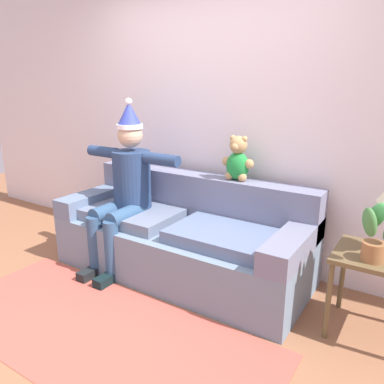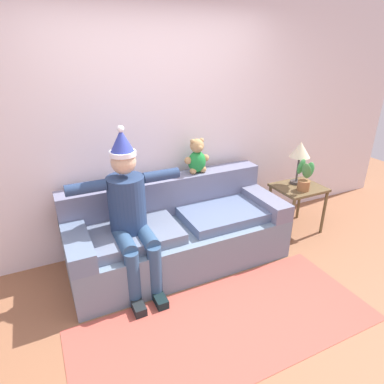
{
  "view_description": "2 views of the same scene",
  "coord_description": "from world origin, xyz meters",
  "px_view_note": "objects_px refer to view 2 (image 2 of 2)",
  "views": [
    {
      "loc": [
        1.74,
        -1.54,
        1.64
      ],
      "look_at": [
        0.15,
        0.93,
        0.79
      ],
      "focal_mm": 35.33,
      "sensor_mm": 36.0,
      "label": 1
    },
    {
      "loc": [
        -1.15,
        -1.75,
        2.12
      ],
      "look_at": [
        0.14,
        0.94,
        0.79
      ],
      "focal_mm": 31.01,
      "sensor_mm": 36.0,
      "label": 2
    }
  ],
  "objects_px": {
    "side_table": "(298,193)",
    "potted_plant": "(305,176)",
    "couch": "(177,232)",
    "teddy_bear": "(197,157)",
    "table_lamp": "(300,152)",
    "person_seated": "(130,211)"
  },
  "relations": [
    {
      "from": "person_seated",
      "to": "side_table",
      "type": "distance_m",
      "value": 2.1
    },
    {
      "from": "person_seated",
      "to": "potted_plant",
      "type": "xyz_separation_m",
      "value": [
        2.04,
        0.01,
        -0.01
      ]
    },
    {
      "from": "teddy_bear",
      "to": "side_table",
      "type": "distance_m",
      "value": 1.34
    },
    {
      "from": "table_lamp",
      "to": "teddy_bear",
      "type": "bearing_deg",
      "value": 169.21
    },
    {
      "from": "person_seated",
      "to": "side_table",
      "type": "bearing_deg",
      "value": 3.01
    },
    {
      "from": "couch",
      "to": "potted_plant",
      "type": "distance_m",
      "value": 1.6
    },
    {
      "from": "couch",
      "to": "potted_plant",
      "type": "bearing_deg",
      "value": -5.83
    },
    {
      "from": "side_table",
      "to": "potted_plant",
      "type": "relative_size",
      "value": 1.53
    },
    {
      "from": "side_table",
      "to": "person_seated",
      "type": "bearing_deg",
      "value": -176.99
    },
    {
      "from": "table_lamp",
      "to": "potted_plant",
      "type": "distance_m",
      "value": 0.31
    },
    {
      "from": "person_seated",
      "to": "teddy_bear",
      "type": "height_order",
      "value": "person_seated"
    },
    {
      "from": "side_table",
      "to": "teddy_bear",
      "type": "bearing_deg",
      "value": 164.52
    },
    {
      "from": "person_seated",
      "to": "teddy_bear",
      "type": "bearing_deg",
      "value": 26.49
    },
    {
      "from": "couch",
      "to": "side_table",
      "type": "relative_size",
      "value": 3.83
    },
    {
      "from": "couch",
      "to": "table_lamp",
      "type": "height_order",
      "value": "table_lamp"
    },
    {
      "from": "person_seated",
      "to": "potted_plant",
      "type": "relative_size",
      "value": 4.0
    },
    {
      "from": "side_table",
      "to": "potted_plant",
      "type": "xyz_separation_m",
      "value": [
        -0.03,
        -0.1,
        0.26
      ]
    },
    {
      "from": "couch",
      "to": "teddy_bear",
      "type": "height_order",
      "value": "teddy_bear"
    },
    {
      "from": "potted_plant",
      "to": "teddy_bear",
      "type": "bearing_deg",
      "value": 159.64
    },
    {
      "from": "side_table",
      "to": "table_lamp",
      "type": "bearing_deg",
      "value": 69.3
    },
    {
      "from": "couch",
      "to": "teddy_bear",
      "type": "bearing_deg",
      "value": 36.53
    },
    {
      "from": "couch",
      "to": "side_table",
      "type": "height_order",
      "value": "couch"
    }
  ]
}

